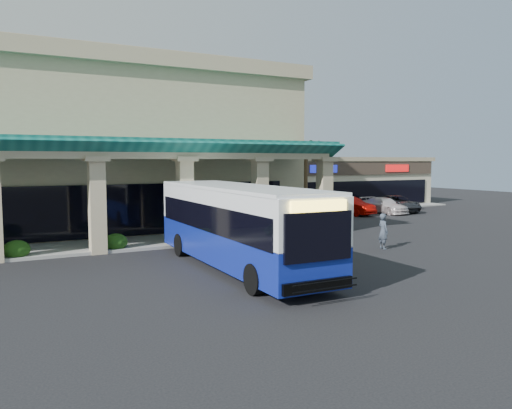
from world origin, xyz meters
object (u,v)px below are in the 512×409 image
transit_bus (238,227)px  car_white (350,206)px  car_silver (316,205)px  pedestrian (383,231)px  car_red (385,206)px  car_gray (396,204)px

transit_bus → car_white: 22.73m
transit_bus → car_silver: size_ratio=2.46×
pedestrian → car_red: pedestrian is taller
pedestrian → car_gray: pedestrian is taller
car_white → car_red: size_ratio=0.97×
car_white → car_silver: bearing=157.4°
pedestrian → car_silver: bearing=-14.5°
car_silver → car_white: car_silver is taller
transit_bus → car_gray: bearing=33.5°
car_gray → car_red: bearing=-153.6°
transit_bus → pedestrian: 8.67m
pedestrian → car_red: bearing=-35.1°
pedestrian → car_white: 16.44m
car_silver → car_red: (6.44, -1.12, -0.19)m
transit_bus → car_red: transit_bus is taller
pedestrian → car_white: pedestrian is taller
car_silver → car_white: size_ratio=1.12×
car_silver → car_gray: car_silver is taller
car_silver → car_red: 6.54m
car_red → pedestrian: bearing=-134.3°
car_gray → car_white: bearing=-169.5°
pedestrian → car_red: 18.15m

